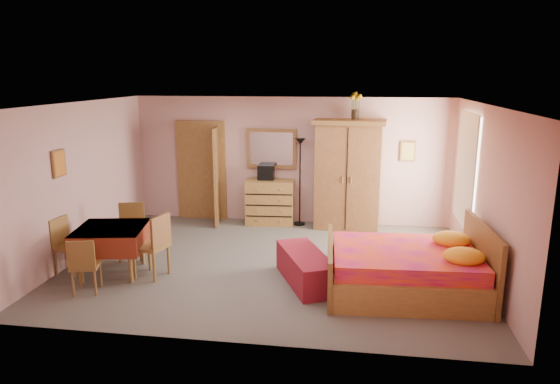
% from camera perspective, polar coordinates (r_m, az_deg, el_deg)
% --- Properties ---
extents(floor, '(6.50, 6.50, 0.00)m').
position_cam_1_polar(floor, '(8.29, -1.00, -8.22)').
color(floor, slate).
rests_on(floor, ground).
extents(ceiling, '(6.50, 6.50, 0.00)m').
position_cam_1_polar(ceiling, '(7.72, -1.07, 10.04)').
color(ceiling, brown).
rests_on(ceiling, wall_back).
extents(wall_back, '(6.50, 0.10, 2.60)m').
position_cam_1_polar(wall_back, '(10.33, 1.23, 3.61)').
color(wall_back, '#CB9793').
rests_on(wall_back, floor).
extents(wall_front, '(6.50, 0.10, 2.60)m').
position_cam_1_polar(wall_front, '(5.54, -5.26, -5.06)').
color(wall_front, '#CB9793').
rests_on(wall_front, floor).
extents(wall_left, '(0.10, 5.00, 2.60)m').
position_cam_1_polar(wall_left, '(9.01, -21.89, 1.21)').
color(wall_left, '#CB9793').
rests_on(wall_left, floor).
extents(wall_right, '(0.10, 5.00, 2.60)m').
position_cam_1_polar(wall_right, '(8.05, 22.44, -0.20)').
color(wall_right, '#CB9793').
rests_on(wall_right, floor).
extents(doorway, '(1.06, 0.12, 2.15)m').
position_cam_1_polar(doorway, '(10.75, -8.91, 2.34)').
color(doorway, '#9E6B35').
rests_on(doorway, floor).
extents(window, '(0.08, 1.40, 1.95)m').
position_cam_1_polar(window, '(9.16, 20.53, 2.46)').
color(window, white).
rests_on(window, wall_right).
extents(picture_left, '(0.04, 0.32, 0.42)m').
position_cam_1_polar(picture_left, '(8.42, -23.96, 3.00)').
color(picture_left, orange).
rests_on(picture_left, wall_left).
extents(picture_back, '(0.30, 0.04, 0.40)m').
position_cam_1_polar(picture_back, '(10.24, 14.41, 4.53)').
color(picture_back, '#D8BF59').
rests_on(picture_back, wall_back).
extents(chest_of_drawers, '(1.01, 0.55, 0.93)m').
position_cam_1_polar(chest_of_drawers, '(10.31, -1.15, -1.17)').
color(chest_of_drawers, '#A67738').
rests_on(chest_of_drawers, floor).
extents(wall_mirror, '(1.03, 0.05, 0.81)m').
position_cam_1_polar(wall_mirror, '(10.30, -0.99, 4.99)').
color(wall_mirror, silver).
rests_on(wall_mirror, wall_back).
extents(stereo, '(0.33, 0.25, 0.31)m').
position_cam_1_polar(stereo, '(10.24, -1.61, 2.26)').
color(stereo, black).
rests_on(stereo, chest_of_drawers).
extents(floor_lamp, '(0.30, 0.30, 1.79)m').
position_cam_1_polar(floor_lamp, '(10.16, 2.29, 1.12)').
color(floor_lamp, black).
rests_on(floor_lamp, floor).
extents(wardrobe, '(1.44, 0.82, 2.18)m').
position_cam_1_polar(wardrobe, '(9.99, 7.80, 1.94)').
color(wardrobe, brown).
rests_on(wardrobe, floor).
extents(sunflower_vase, '(0.22, 0.22, 0.53)m').
position_cam_1_polar(sunflower_vase, '(9.91, 8.61, 9.73)').
color(sunflower_vase, yellow).
rests_on(sunflower_vase, wardrobe).
extents(bed, '(2.29, 1.84, 1.02)m').
position_cam_1_polar(bed, '(7.34, 14.04, -7.25)').
color(bed, '#C41368').
rests_on(bed, floor).
extents(bench, '(1.03, 1.48, 0.46)m').
position_cam_1_polar(bench, '(7.51, 2.89, -8.65)').
color(bench, maroon).
rests_on(bench, floor).
extents(dining_table, '(1.18, 1.18, 0.75)m').
position_cam_1_polar(dining_table, '(8.22, -18.59, -6.34)').
color(dining_table, maroon).
rests_on(dining_table, floor).
extents(chair_south, '(0.45, 0.45, 0.82)m').
position_cam_1_polar(chair_south, '(7.65, -21.33, -7.75)').
color(chair_south, olive).
rests_on(chair_south, floor).
extents(chair_north, '(0.51, 0.51, 0.93)m').
position_cam_1_polar(chair_north, '(8.74, -16.67, -4.41)').
color(chair_north, olive).
rests_on(chair_north, floor).
extents(chair_west, '(0.46, 0.46, 0.88)m').
position_cam_1_polar(chair_west, '(8.45, -22.85, -5.68)').
color(chair_west, olive).
rests_on(chair_west, floor).
extents(chair_east, '(0.55, 0.55, 0.99)m').
position_cam_1_polar(chair_east, '(7.90, -14.57, -5.94)').
color(chair_east, olive).
rests_on(chair_east, floor).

